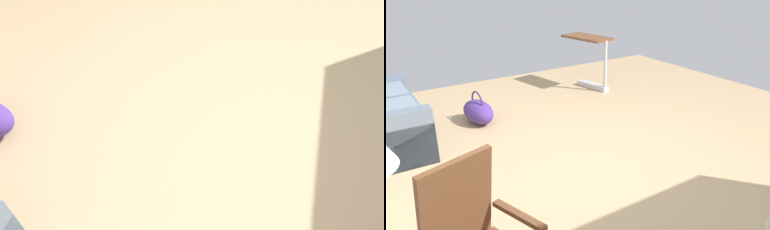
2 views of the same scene
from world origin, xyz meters
TOP-DOWN VIEW (x-y plane):
  - ground_plane at (0.00, 0.00)m, footprint 7.35×7.35m
  - overbed_table at (2.33, -1.40)m, footprint 0.88×0.56m
  - duffel_bag at (1.90, 0.68)m, footprint 0.59×0.38m

SIDE VIEW (x-z plane):
  - ground_plane at x=0.00m, z-range 0.00..0.00m
  - duffel_bag at x=1.90m, z-range -0.06..0.37m
  - overbed_table at x=2.33m, z-range 0.11..0.95m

